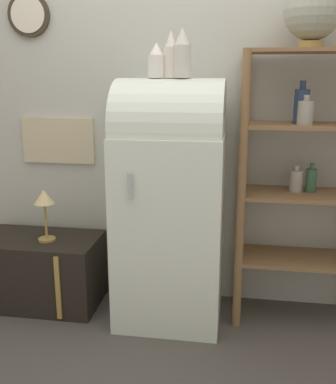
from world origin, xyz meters
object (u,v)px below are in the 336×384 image
Objects in this scene: suitcase_trunk at (41,270)px; vase_right at (182,55)px; vase_left at (156,62)px; refrigerator at (171,199)px; globe at (313,11)px; vase_center at (171,56)px; desk_lamp at (44,202)px.

vase_right reaches higher than suitcase_trunk.
vase_right is (0.15, -0.01, 0.04)m from vase_left.
vase_right reaches higher than vase_left.
refrigerator is 0.83m from vase_right.
globe reaches higher than vase_right.
refrigerator is at bearing 48.35° from vase_center.
vase_center is 0.76× the size of desk_lamp.
suitcase_trunk is 1.56m from vase_left.
globe reaches higher than refrigerator.
refrigerator reaches higher than suitcase_trunk.
vase_right is at bearing -9.96° from vase_center.
vase_left reaches higher than refrigerator.
desk_lamp is (-0.73, -0.00, -0.85)m from vase_left.
desk_lamp is at bearing -179.36° from refrigerator.
vase_right is (-0.69, -0.08, -0.22)m from globe.
vase_center is 1.19m from desk_lamp.
desk_lamp is (-0.81, -0.01, -0.06)m from refrigerator.
vase_right is at bearing -11.00° from refrigerator.
vase_center is (0.08, 0.00, 0.03)m from vase_left.
vase_center is (-0.00, -0.00, 0.83)m from refrigerator.
desk_lamp is at bearing -177.12° from globe.
vase_right is (0.07, -0.01, 0.01)m from vase_center.
globe reaches higher than vase_center.
refrigerator is 1.87× the size of suitcase_trunk.
suitcase_trunk is 2.94× the size of vase_right.
suitcase_trunk is at bearing 156.17° from desk_lamp.
globe is 0.73m from vase_right.
vase_left reaches higher than suitcase_trunk.
vase_right is (0.07, -0.01, 0.83)m from refrigerator.
refrigerator is 7.69× the size of vase_left.
vase_left reaches higher than desk_lamp.
globe reaches higher than desk_lamp.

